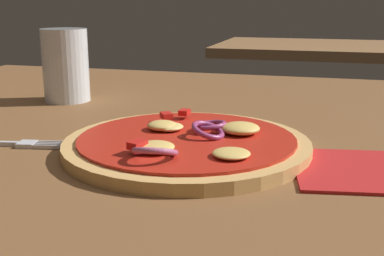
{
  "coord_description": "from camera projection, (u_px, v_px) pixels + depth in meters",
  "views": [
    {
      "loc": [
        0.11,
        -0.51,
        0.19
      ],
      "look_at": [
        -0.03,
        -0.01,
        0.05
      ],
      "focal_mm": 46.64,
      "sensor_mm": 36.0,
      "label": 1
    }
  ],
  "objects": [
    {
      "name": "napkin",
      "position": [
        376.0,
        171.0,
        0.46
      ],
      "size": [
        0.17,
        0.14,
        0.0
      ],
      "color": "#B21E1E",
      "rests_on": "dining_table"
    },
    {
      "name": "pizza",
      "position": [
        187.0,
        144.0,
        0.52
      ],
      "size": [
        0.26,
        0.26,
        0.03
      ],
      "color": "tan",
      "rests_on": "dining_table"
    },
    {
      "name": "background_table",
      "position": [
        310.0,
        49.0,
        1.74
      ],
      "size": [
        0.64,
        0.48,
        0.03
      ],
      "color": "brown",
      "rests_on": "ground"
    },
    {
      "name": "beer_glass",
      "position": [
        66.0,
        69.0,
        0.76
      ],
      "size": [
        0.07,
        0.07,
        0.11
      ],
      "color": "silver",
      "rests_on": "dining_table"
    },
    {
      "name": "dining_table",
      "position": [
        225.0,
        159.0,
        0.55
      ],
      "size": [
        1.29,
        1.03,
        0.03
      ],
      "color": "brown",
      "rests_on": "ground"
    }
  ]
}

